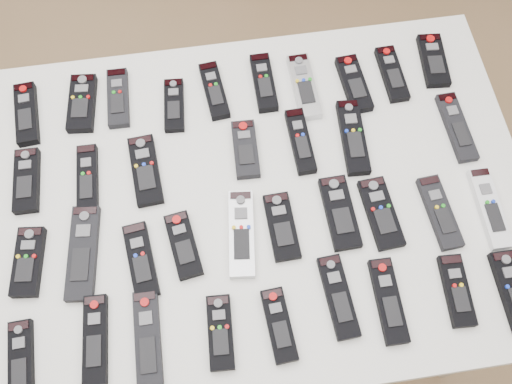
{
  "coord_description": "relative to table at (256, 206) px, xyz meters",
  "views": [
    {
      "loc": [
        0.02,
        -0.52,
        1.96
      ],
      "look_at": [
        0.1,
        0.0,
        0.8
      ],
      "focal_mm": 40.0,
      "sensor_mm": 36.0,
      "label": 1
    }
  ],
  "objects": [
    {
      "name": "ground",
      "position": [
        -0.1,
        -0.0,
        -0.72
      ],
      "size": [
        4.0,
        4.0,
        0.0
      ],
      "primitive_type": "plane",
      "color": "olive",
      "rests_on": "ground"
    },
    {
      "name": "table",
      "position": [
        0.0,
        0.0,
        0.0
      ],
      "size": [
        1.25,
        0.88,
        0.78
      ],
      "color": "white",
      "rests_on": "ground"
    },
    {
      "name": "remote_0",
      "position": [
        -0.52,
        0.29,
        0.07
      ],
      "size": [
        0.06,
        0.17,
        0.02
      ],
      "primitive_type": "cube",
      "rotation": [
        0.0,
        0.0,
        0.07
      ],
      "color": "black",
      "rests_on": "table"
    },
    {
      "name": "remote_1",
      "position": [
        -0.38,
        0.3,
        0.07
      ],
      "size": [
        0.08,
        0.16,
        0.02
      ],
      "primitive_type": "cube",
      "rotation": [
        0.0,
        0.0,
        -0.1
      ],
      "color": "black",
      "rests_on": "table"
    },
    {
      "name": "remote_2",
      "position": [
        -0.3,
        0.3,
        0.07
      ],
      "size": [
        0.05,
        0.16,
        0.02
      ],
      "primitive_type": "cube",
      "rotation": [
        0.0,
        0.0,
        -0.02
      ],
      "color": "black",
      "rests_on": "table"
    },
    {
      "name": "remote_3",
      "position": [
        -0.16,
        0.26,
        0.07
      ],
      "size": [
        0.06,
        0.15,
        0.02
      ],
      "primitive_type": "cube",
      "rotation": [
        0.0,
        0.0,
        -0.08
      ],
      "color": "black",
      "rests_on": "table"
    },
    {
      "name": "remote_4",
      "position": [
        -0.06,
        0.29,
        0.07
      ],
      "size": [
        0.06,
        0.16,
        0.02
      ],
      "primitive_type": "cube",
      "rotation": [
        0.0,
        0.0,
        0.1
      ],
      "color": "black",
      "rests_on": "table"
    },
    {
      "name": "remote_5",
      "position": [
        0.06,
        0.29,
        0.07
      ],
      "size": [
        0.05,
        0.16,
        0.02
      ],
      "primitive_type": "cube",
      "rotation": [
        0.0,
        0.0,
        -0.0
      ],
      "color": "black",
      "rests_on": "table"
    },
    {
      "name": "remote_6",
      "position": [
        0.16,
        0.27,
        0.07
      ],
      "size": [
        0.06,
        0.18,
        0.02
      ],
      "primitive_type": "cube",
      "rotation": [
        0.0,
        0.0,
        0.02
      ],
      "color": "#B7B7BC",
      "rests_on": "table"
    },
    {
      "name": "remote_7",
      "position": [
        0.28,
        0.26,
        0.07
      ],
      "size": [
        0.06,
        0.16,
        0.02
      ],
      "primitive_type": "cube",
      "rotation": [
        0.0,
        0.0,
        0.07
      ],
      "color": "black",
      "rests_on": "table"
    },
    {
      "name": "remote_8",
      "position": [
        0.38,
        0.27,
        0.07
      ],
      "size": [
        0.05,
        0.16,
        0.02
      ],
      "primitive_type": "cube",
      "rotation": [
        0.0,
        0.0,
        0.03
      ],
      "color": "black",
      "rests_on": "table"
    },
    {
      "name": "remote_9",
      "position": [
        0.5,
        0.3,
        0.07
      ],
      "size": [
        0.07,
        0.16,
        0.02
      ],
      "primitive_type": "cube",
      "rotation": [
        0.0,
        0.0,
        -0.09
      ],
      "color": "black",
      "rests_on": "table"
    },
    {
      "name": "remote_10",
      "position": [
        -0.51,
        0.11,
        0.07
      ],
      "size": [
        0.06,
        0.16,
        0.02
      ],
      "primitive_type": "cube",
      "rotation": [
        0.0,
        0.0,
        -0.01
      ],
      "color": "black",
      "rests_on": "table"
    },
    {
      "name": "remote_11",
      "position": [
        -0.38,
        0.09,
        0.07
      ],
      "size": [
        0.05,
        0.17,
        0.02
      ],
      "primitive_type": "cube",
      "rotation": [
        0.0,
        0.0,
        -0.02
      ],
      "color": "black",
      "rests_on": "table"
    },
    {
      "name": "remote_12",
      "position": [
        -0.24,
        0.1,
        0.07
      ],
      "size": [
        0.07,
        0.18,
        0.02
      ],
      "primitive_type": "cube",
      "rotation": [
        0.0,
        0.0,
        0.07
      ],
      "color": "black",
      "rests_on": "table"
    },
    {
      "name": "remote_13",
      "position": [
        -0.01,
        0.12,
        0.07
      ],
      "size": [
        0.06,
        0.15,
        0.02
      ],
      "primitive_type": "cube",
      "rotation": [
        0.0,
        0.0,
        -0.04
      ],
      "color": "black",
      "rests_on": "table"
    },
    {
      "name": "remote_14",
      "position": [
        0.12,
        0.12,
        0.07
      ],
      "size": [
        0.05,
        0.17,
        0.02
      ],
      "primitive_type": "cube",
      "rotation": [
        0.0,
        0.0,
        0.03
      ],
      "color": "black",
      "rests_on": "table"
    },
    {
      "name": "remote_15",
      "position": [
        0.25,
        0.11,
        0.07
      ],
      "size": [
        0.06,
        0.2,
        0.02
      ],
      "primitive_type": "cube",
      "rotation": [
        0.0,
        0.0,
        -0.06
      ],
      "color": "black",
      "rests_on": "table"
    },
    {
      "name": "remote_16",
      "position": [
        0.5,
        0.1,
        0.07
      ],
      "size": [
        0.05,
        0.19,
        0.02
      ],
      "primitive_type": "cube",
      "rotation": [
        0.0,
        0.0,
        0.03
      ],
      "color": "black",
      "rests_on": "table"
    },
    {
      "name": "remote_17",
      "position": [
        -0.51,
        -0.09,
        0.07
      ],
      "size": [
        0.07,
        0.16,
        0.02
      ],
      "primitive_type": "cube",
      "rotation": [
        0.0,
        0.0,
        -0.12
      ],
      "color": "black",
      "rests_on": "table"
    },
    {
      "name": "remote_18",
      "position": [
        -0.39,
        -0.08,
        0.07
      ],
      "size": [
        0.08,
        0.22,
        0.02
      ],
      "primitive_type": "cube",
      "rotation": [
        0.0,
        0.0,
        -0.11
      ],
      "color": "black",
      "rests_on": "table"
    },
    {
      "name": "remote_19",
      "position": [
        -0.27,
        -0.12,
        0.07
      ],
      "size": [
        0.07,
        0.17,
        0.02
      ],
      "primitive_type": "cube",
      "rotation": [
        0.0,
        0.0,
        0.12
      ],
      "color": "black",
      "rests_on": "table"
    },
    {
      "name": "remote_20",
      "position": [
        -0.17,
        -0.1,
        0.07
      ],
      "size": [
        0.07,
        0.15,
        0.02
      ],
      "primitive_type": "cube",
      "rotation": [
        0.0,
        0.0,
        0.15
      ],
      "color": "black",
      "rests_on": "table"
    },
    {
      "name": "remote_21",
      "position": [
        -0.05,
        -0.09,
        0.07
      ],
      "size": [
        0.08,
        0.2,
        0.02
      ],
      "primitive_type": "cube",
      "rotation": [
        0.0,
        0.0,
        -0.12
      ],
      "color": "#B7B7BC",
      "rests_on": "table"
    },
    {
      "name": "remote_22",
      "position": [
        0.04,
        -0.09,
        0.07
      ],
      "size": [
        0.06,
        0.16,
        0.02
      ],
      "primitive_type": "cube",
      "rotation": [
        0.0,
        0.0,
        0.03
      ],
      "color": "black",
      "rests_on": "table"
    },
    {
      "name": "remote_23",
      "position": [
        0.18,
        -0.07,
        0.07
      ],
      "size": [
        0.07,
        0.17,
        0.02
      ],
      "primitive_type": "cube",
      "rotation": [
        0.0,
        0.0,
        0.02
      ],
      "color": "black",
      "rests_on": "table"
    },
    {
      "name": "remote_24",
      "position": [
        0.27,
        -0.09,
        0.07
      ],
      "size": [
        0.07,
        0.17,
        0.02
      ],
      "primitive_type": "cube",
      "rotation": [
        0.0,
        0.0,
        0.07
      ],
      "color": "black",
      "rests_on": "table"
    },
    {
      "name": "remote_25",
      "position": [
        0.4,
        -0.11,
        0.07
      ],
      "size": [
        0.06,
        0.18,
        0.02
      ],
      "primitive_type": "cube",
      "rotation": [
        0.0,
        0.0,
        0.07
      ],
      "color": "black",
      "rests_on": "table"
    },
    {
      "name": "remote_26",
      "position": [
        0.51,
        -0.11,
        0.07
      ],
      "size": [
        0.05,
        0.19,
        0.02
      ],
      "primitive_type": "cube",
      "rotation": [
        0.0,
        0.0,
        -0.01
      ],
      "color": "silver",
      "rests_on": "table"
    },
    {
      "name": "remote_27",
      "position": [
        -0.52,
        -0.3,
        0.07
      ],
      "size": [
        0.05,
        0.17,
        0.02
      ],
      "primitive_type": "cube",
      "rotation": [
        0.0,
        0.0,
        0.03
      ],
      "color": "black",
      "rests_on": "table"
    },
    {
      "name": "remote_28",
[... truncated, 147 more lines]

